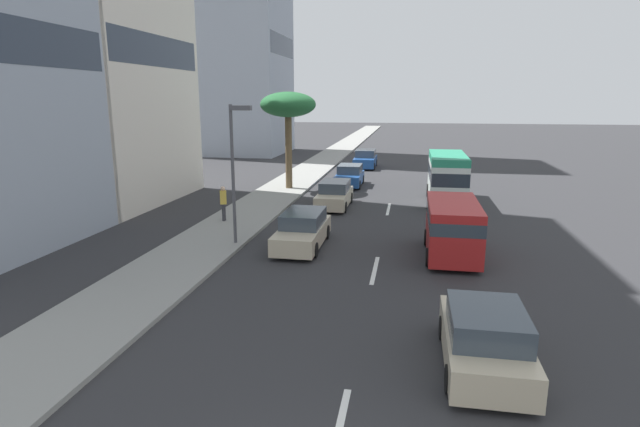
# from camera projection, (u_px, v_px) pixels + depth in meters

# --- Properties ---
(ground_plane) EXTENTS (198.00, 198.00, 0.00)m
(ground_plane) POSITION_uv_depth(u_px,v_px,m) (394.00, 187.00, 37.21)
(ground_plane) COLOR #2D2D30
(sidewalk_right) EXTENTS (162.00, 3.48, 0.15)m
(sidewalk_right) POSITION_uv_depth(u_px,v_px,m) (293.00, 183.00, 38.51)
(sidewalk_right) COLOR gray
(sidewalk_right) RESTS_ON ground_plane
(lane_stripe_mid) EXTENTS (3.20, 0.16, 0.01)m
(lane_stripe_mid) POSITION_uv_depth(u_px,v_px,m) (375.00, 270.00, 19.16)
(lane_stripe_mid) COLOR silver
(lane_stripe_mid) RESTS_ON ground_plane
(lane_stripe_far) EXTENTS (3.20, 0.16, 0.01)m
(lane_stripe_far) POSITION_uv_depth(u_px,v_px,m) (388.00, 209.00, 29.62)
(lane_stripe_far) COLOR silver
(lane_stripe_far) RESTS_ON ground_plane
(van_lead) EXTENTS (4.82, 2.12, 2.27)m
(van_lead) POSITION_uv_depth(u_px,v_px,m) (453.00, 226.00, 20.54)
(van_lead) COLOR #A51E1E
(van_lead) RESTS_ON ground_plane
(car_second) EXTENTS (4.51, 1.81, 1.55)m
(car_second) POSITION_uv_depth(u_px,v_px,m) (335.00, 195.00, 30.13)
(car_second) COLOR beige
(car_second) RESTS_ON ground_plane
(car_third) EXTENTS (4.66, 1.96, 1.68)m
(car_third) POSITION_uv_depth(u_px,v_px,m) (365.00, 159.00, 47.21)
(car_third) COLOR #1E478C
(car_third) RESTS_ON ground_plane
(minibus_fourth) EXTENTS (6.16, 2.27, 3.01)m
(minibus_fourth) POSITION_uv_depth(u_px,v_px,m) (447.00, 176.00, 31.26)
(minibus_fourth) COLOR silver
(minibus_fourth) RESTS_ON ground_plane
(car_fifth) EXTENTS (4.21, 1.88, 1.55)m
(car_fifth) POSITION_uv_depth(u_px,v_px,m) (350.00, 176.00, 37.40)
(car_fifth) COLOR #1E478C
(car_fifth) RESTS_ON ground_plane
(car_sixth) EXTENTS (4.72, 1.85, 1.54)m
(car_sixth) POSITION_uv_depth(u_px,v_px,m) (303.00, 230.00, 22.09)
(car_sixth) COLOR beige
(car_sixth) RESTS_ON ground_plane
(car_seventh) EXTENTS (4.18, 1.94, 1.57)m
(car_seventh) POSITION_uv_depth(u_px,v_px,m) (485.00, 339.00, 12.06)
(car_seventh) COLOR beige
(car_seventh) RESTS_ON ground_plane
(pedestrian_near_lamp) EXTENTS (0.33, 0.38, 1.81)m
(pedestrian_near_lamp) POSITION_uv_depth(u_px,v_px,m) (223.00, 202.00, 26.02)
(pedestrian_near_lamp) COLOR #333338
(pedestrian_near_lamp) RESTS_ON sidewalk_right
(palm_tree) EXTENTS (3.82, 3.82, 6.65)m
(palm_tree) POSITION_uv_depth(u_px,v_px,m) (288.00, 107.00, 34.61)
(palm_tree) COLOR brown
(palm_tree) RESTS_ON sidewalk_right
(street_lamp) EXTENTS (0.24, 0.97, 5.97)m
(street_lamp) POSITION_uv_depth(u_px,v_px,m) (235.00, 158.00, 21.42)
(street_lamp) COLOR #4C4C51
(street_lamp) RESTS_ON sidewalk_right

